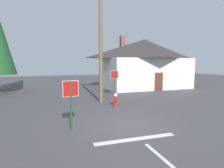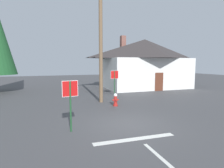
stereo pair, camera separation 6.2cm
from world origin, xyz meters
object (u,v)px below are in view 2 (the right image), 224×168
(utility_pole, at_px, (101,43))
(stop_sign_far, at_px, (115,78))
(stop_sign_near, at_px, (70,96))
(fire_hydrant, at_px, (115,100))
(house, at_px, (145,63))

(utility_pole, height_order, stop_sign_far, utility_pole)
(stop_sign_far, bearing_deg, utility_pole, -129.76)
(stop_sign_near, distance_m, fire_hydrant, 5.47)
(stop_sign_far, bearing_deg, house, 37.59)
(stop_sign_near, bearing_deg, stop_sign_far, 57.41)
(house, bearing_deg, stop_sign_near, -131.10)
(utility_pole, xyz_separation_m, house, (7.76, 6.87, -1.43))
(utility_pole, bearing_deg, house, 41.51)
(fire_hydrant, xyz_separation_m, utility_pole, (-0.57, 1.61, 4.08))
(fire_hydrant, height_order, stop_sign_far, stop_sign_far)
(fire_hydrant, xyz_separation_m, house, (7.19, 8.48, 2.65))
(fire_hydrant, distance_m, utility_pole, 4.42)
(fire_hydrant, relative_size, stop_sign_far, 0.39)
(fire_hydrant, relative_size, utility_pole, 0.10)
(stop_sign_near, xyz_separation_m, utility_pole, (3.06, 5.54, 2.92))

